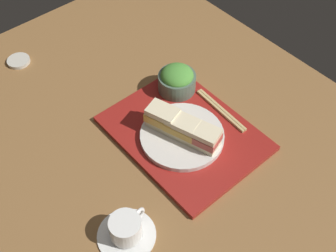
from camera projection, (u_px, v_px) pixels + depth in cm
name	position (u px, v px, depth cm)	size (l,w,h in cm)	color
ground_plane	(174.00, 145.00, 114.81)	(140.00, 100.00, 3.00)	brown
serving_tray	(185.00, 134.00, 114.36)	(39.31, 30.36, 1.41)	maroon
sandwich_plate	(182.00, 136.00, 112.18)	(21.68, 21.68, 1.44)	silver
sandwich_near	(203.00, 137.00, 107.65)	(9.32, 7.70, 5.33)	beige
sandwich_middle	(182.00, 127.00, 109.53)	(9.63, 7.78, 5.42)	beige
sandwich_far	(162.00, 118.00, 111.28)	(9.53, 7.83, 5.85)	beige
salad_bowl	(177.00, 79.00, 121.16)	(10.56, 10.56, 7.64)	#4C6051
chopsticks_pair	(221.00, 110.00, 118.33)	(18.42, 2.57, 0.70)	tan
coffee_cup	(126.00, 230.00, 94.91)	(13.15, 13.15, 6.27)	white
small_sauce_dish	(19.00, 61.00, 132.73)	(6.82, 6.82, 1.06)	beige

